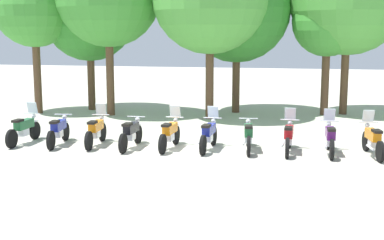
{
  "coord_description": "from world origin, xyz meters",
  "views": [
    {
      "loc": [
        3.5,
        -16.77,
        3.83
      ],
      "look_at": [
        0.0,
        0.5,
        0.9
      ],
      "focal_mm": 49.89,
      "sensor_mm": 36.0,
      "label": 1
    }
  ],
  "objects_px": {
    "motorcycle_3": "(131,133)",
    "motorcycle_4": "(170,133)",
    "motorcycle_1": "(59,130)",
    "motorcycle_9": "(373,140)",
    "motorcycle_0": "(24,129)",
    "motorcycle_7": "(289,137)",
    "motorcycle_6": "(248,135)",
    "tree_5": "(328,22)",
    "tree_0": "(34,7)",
    "motorcycle_8": "(330,138)",
    "motorcycle_5": "(209,134)",
    "tree_1": "(89,15)",
    "motorcycle_2": "(96,130)",
    "tree_4": "(237,9)"
  },
  "relations": [
    {
      "from": "motorcycle_5",
      "to": "motorcycle_8",
      "type": "distance_m",
      "value": 3.86
    },
    {
      "from": "motorcycle_2",
      "to": "motorcycle_5",
      "type": "height_order",
      "value": "same"
    },
    {
      "from": "motorcycle_2",
      "to": "motorcycle_6",
      "type": "xyz_separation_m",
      "value": [
        5.14,
        0.21,
        -0.01
      ]
    },
    {
      "from": "motorcycle_8",
      "to": "tree_5",
      "type": "relative_size",
      "value": 0.37
    },
    {
      "from": "tree_5",
      "to": "tree_4",
      "type": "bearing_deg",
      "value": -179.22
    },
    {
      "from": "motorcycle_2",
      "to": "motorcycle_3",
      "type": "distance_m",
      "value": 1.3
    },
    {
      "from": "motorcycle_4",
      "to": "tree_4",
      "type": "bearing_deg",
      "value": -4.94
    },
    {
      "from": "motorcycle_6",
      "to": "tree_5",
      "type": "bearing_deg",
      "value": -24.67
    },
    {
      "from": "motorcycle_7",
      "to": "tree_1",
      "type": "height_order",
      "value": "tree_1"
    },
    {
      "from": "tree_5",
      "to": "motorcycle_0",
      "type": "bearing_deg",
      "value": -140.23
    },
    {
      "from": "motorcycle_0",
      "to": "motorcycle_5",
      "type": "bearing_deg",
      "value": -86.54
    },
    {
      "from": "motorcycle_5",
      "to": "tree_4",
      "type": "bearing_deg",
      "value": 4.11
    },
    {
      "from": "motorcycle_5",
      "to": "tree_1",
      "type": "height_order",
      "value": "tree_1"
    },
    {
      "from": "tree_0",
      "to": "tree_4",
      "type": "height_order",
      "value": "tree_4"
    },
    {
      "from": "motorcycle_0",
      "to": "motorcycle_3",
      "type": "relative_size",
      "value": 1.0
    },
    {
      "from": "motorcycle_5",
      "to": "motorcycle_0",
      "type": "bearing_deg",
      "value": 95.73
    },
    {
      "from": "motorcycle_2",
      "to": "tree_0",
      "type": "relative_size",
      "value": 0.32
    },
    {
      "from": "motorcycle_0",
      "to": "motorcycle_7",
      "type": "height_order",
      "value": "same"
    },
    {
      "from": "motorcycle_6",
      "to": "motorcycle_0",
      "type": "bearing_deg",
      "value": 86.39
    },
    {
      "from": "motorcycle_0",
      "to": "motorcycle_1",
      "type": "xyz_separation_m",
      "value": [
        1.28,
        -0.01,
        -0.01
      ]
    },
    {
      "from": "motorcycle_5",
      "to": "tree_1",
      "type": "bearing_deg",
      "value": 45.91
    },
    {
      "from": "tree_0",
      "to": "tree_5",
      "type": "xyz_separation_m",
      "value": [
        13.26,
        2.16,
        -0.7
      ]
    },
    {
      "from": "motorcycle_5",
      "to": "motorcycle_8",
      "type": "height_order",
      "value": "same"
    },
    {
      "from": "tree_0",
      "to": "tree_1",
      "type": "height_order",
      "value": "tree_0"
    },
    {
      "from": "motorcycle_2",
      "to": "motorcycle_7",
      "type": "height_order",
      "value": "same"
    },
    {
      "from": "motorcycle_2",
      "to": "motorcycle_8",
      "type": "relative_size",
      "value": 1.0
    },
    {
      "from": "motorcycle_1",
      "to": "motorcycle_7",
      "type": "xyz_separation_m",
      "value": [
        7.72,
        0.39,
        0.01
      ]
    },
    {
      "from": "motorcycle_1",
      "to": "motorcycle_9",
      "type": "xyz_separation_m",
      "value": [
        10.28,
        0.4,
        0.01
      ]
    },
    {
      "from": "motorcycle_7",
      "to": "tree_4",
      "type": "distance_m",
      "value": 9.7
    },
    {
      "from": "tree_0",
      "to": "motorcycle_9",
      "type": "bearing_deg",
      "value": -23.07
    },
    {
      "from": "tree_4",
      "to": "tree_5",
      "type": "height_order",
      "value": "tree_4"
    },
    {
      "from": "motorcycle_0",
      "to": "motorcycle_9",
      "type": "distance_m",
      "value": 11.57
    },
    {
      "from": "motorcycle_8",
      "to": "tree_1",
      "type": "xyz_separation_m",
      "value": [
        -11.08,
        7.7,
        4.09
      ]
    },
    {
      "from": "motorcycle_5",
      "to": "motorcycle_6",
      "type": "distance_m",
      "value": 1.29
    },
    {
      "from": "motorcycle_9",
      "to": "tree_0",
      "type": "relative_size",
      "value": 0.32
    },
    {
      "from": "motorcycle_9",
      "to": "tree_4",
      "type": "xyz_separation_m",
      "value": [
        -5.25,
        8.24,
        4.35
      ]
    },
    {
      "from": "motorcycle_3",
      "to": "tree_1",
      "type": "distance_m",
      "value": 10.21
    },
    {
      "from": "motorcycle_3",
      "to": "motorcycle_4",
      "type": "bearing_deg",
      "value": -81.98
    },
    {
      "from": "motorcycle_3",
      "to": "tree_1",
      "type": "height_order",
      "value": "tree_1"
    },
    {
      "from": "motorcycle_1",
      "to": "tree_5",
      "type": "height_order",
      "value": "tree_5"
    },
    {
      "from": "motorcycle_2",
      "to": "motorcycle_3",
      "type": "relative_size",
      "value": 1.0
    },
    {
      "from": "motorcycle_9",
      "to": "tree_4",
      "type": "bearing_deg",
      "value": 23.93
    },
    {
      "from": "motorcycle_8",
      "to": "tree_0",
      "type": "height_order",
      "value": "tree_0"
    },
    {
      "from": "motorcycle_7",
      "to": "tree_0",
      "type": "distance_m",
      "value": 14.04
    },
    {
      "from": "motorcycle_3",
      "to": "motorcycle_0",
      "type": "bearing_deg",
      "value": 91.1
    },
    {
      "from": "motorcycle_2",
      "to": "motorcycle_0",
      "type": "bearing_deg",
      "value": 89.62
    },
    {
      "from": "motorcycle_0",
      "to": "tree_0",
      "type": "height_order",
      "value": "tree_0"
    },
    {
      "from": "motorcycle_7",
      "to": "motorcycle_0",
      "type": "bearing_deg",
      "value": 93.78
    },
    {
      "from": "motorcycle_0",
      "to": "motorcycle_6",
      "type": "distance_m",
      "value": 7.72
    },
    {
      "from": "motorcycle_0",
      "to": "tree_0",
      "type": "relative_size",
      "value": 0.32
    }
  ]
}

